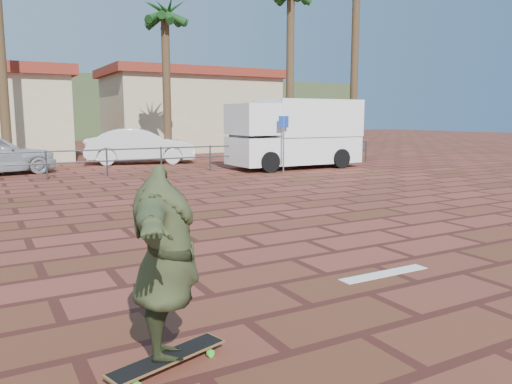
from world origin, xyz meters
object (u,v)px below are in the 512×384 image
(skateboarder, at_px, (165,263))
(campervan, at_px, (295,132))
(car_white, at_px, (140,146))
(longboard, at_px, (168,358))

(skateboarder, bearing_deg, campervan, -19.01)
(campervan, bearing_deg, skateboarder, -126.84)
(car_white, bearing_deg, skateboarder, 179.14)
(skateboarder, height_order, campervan, campervan)
(campervan, height_order, car_white, campervan)
(campervan, relative_size, car_white, 1.12)
(skateboarder, bearing_deg, longboard, 134.67)
(skateboarder, xyz_separation_m, campervan, (10.25, 13.55, 0.56))
(longboard, xyz_separation_m, car_white, (5.17, 18.58, 0.71))
(skateboarder, bearing_deg, car_white, 2.55)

